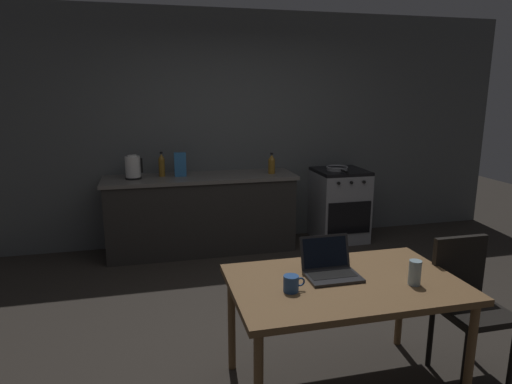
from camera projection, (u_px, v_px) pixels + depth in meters
ground_plane at (295, 331)px, 3.47m from camera, size 12.00×12.00×0.00m
back_wall at (259, 129)px, 5.45m from camera, size 6.40×0.10×2.74m
kitchen_counter at (201, 213)px, 5.15m from camera, size 2.16×0.64×0.89m
stove_oven at (339, 205)px, 5.55m from camera, size 0.60×0.62×0.89m
dining_table at (344, 291)px, 2.67m from camera, size 1.36×0.85×0.73m
chair at (467, 298)px, 2.88m from camera, size 0.40×0.40×0.91m
laptop at (330, 268)px, 2.72m from camera, size 0.32×0.28×0.22m
electric_kettle at (133, 167)px, 4.85m from camera, size 0.19×0.17×0.26m
bottle at (272, 164)px, 5.17m from camera, size 0.08×0.08×0.24m
frying_pan at (337, 168)px, 5.41m from camera, size 0.26×0.44×0.05m
coffee_mug at (291, 284)px, 2.50m from camera, size 0.13×0.09×0.09m
drinking_glass at (415, 273)px, 2.59m from camera, size 0.07×0.07×0.15m
cereal_box at (180, 165)px, 4.99m from camera, size 0.13×0.05×0.27m
bottle_b at (162, 165)px, 5.00m from camera, size 0.07×0.07×0.28m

